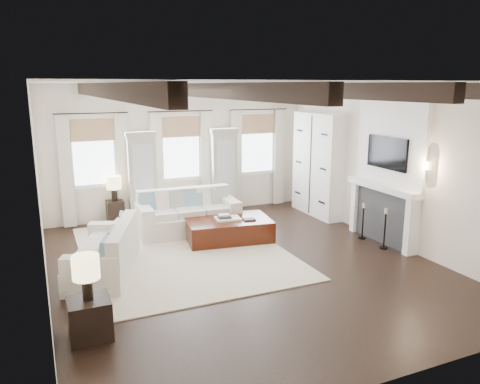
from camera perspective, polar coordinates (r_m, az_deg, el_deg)
name	(u,v)px	position (r m, az deg, el deg)	size (l,w,h in m)	color
ground	(243,264)	(8.53, 0.35, -8.82)	(7.50, 7.50, 0.00)	black
room_shell	(259,152)	(9.14, 2.37, 4.93)	(6.54, 7.54, 3.22)	white
area_rug	(183,251)	(9.21, -7.01, -7.16)	(3.69, 4.65, 0.02)	beige
sofa_back	(188,215)	(10.31, -6.40, -2.79)	(2.21, 1.07, 0.93)	silver
sofa_left	(107,254)	(8.36, -15.91, -7.25)	(1.54, 2.21, 0.86)	silver
ottoman	(228,230)	(9.74, -1.44, -4.60)	(1.72, 1.07, 0.45)	black
tray	(228,219)	(9.65, -1.50, -3.25)	(0.50, 0.38, 0.04)	white
book_lower	(224,217)	(9.62, -1.92, -3.07)	(0.26, 0.20, 0.04)	#262628
book_upper	(224,215)	(9.64, -1.95, -2.81)	(0.22, 0.17, 0.03)	beige
book_loose	(249,219)	(9.61, 1.13, -3.35)	(0.24, 0.18, 0.03)	#262628
side_table_front	(90,318)	(6.46, -17.85, -14.43)	(0.52, 0.52, 0.52)	black
lamp_front	(86,270)	(6.19, -18.27, -9.00)	(0.34, 0.34, 0.59)	black
side_table_back	(116,213)	(11.17, -14.94, -2.45)	(0.38, 0.38, 0.56)	black
lamp_back	(114,184)	(11.01, -15.14, 0.96)	(0.34, 0.34, 0.58)	black
candlestick_near	(385,232)	(9.65, 17.21, -4.67)	(0.17, 0.17, 0.82)	black
candlestick_far	(363,224)	(10.14, 14.74, -3.78)	(0.15, 0.15, 0.76)	black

